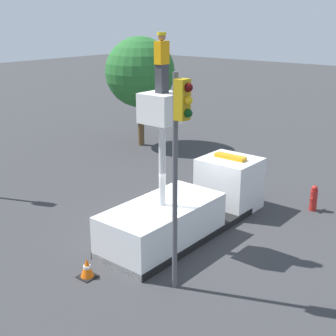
# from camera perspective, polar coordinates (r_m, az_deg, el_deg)

# --- Properties ---
(ground_plane) EXTENTS (120.00, 120.00, 0.00)m
(ground_plane) POSITION_cam_1_polar(r_m,az_deg,el_deg) (16.35, 1.46, -8.11)
(ground_plane) COLOR #38383A
(bucket_truck) EXTENTS (7.21, 2.15, 5.02)m
(bucket_truck) POSITION_cam_1_polar(r_m,az_deg,el_deg) (16.32, 2.49, -4.67)
(bucket_truck) COLOR black
(bucket_truck) RESTS_ON ground
(worker) EXTENTS (0.40, 0.26, 1.75)m
(worker) POSITION_cam_1_polar(r_m,az_deg,el_deg) (14.00, -0.76, 12.70)
(worker) COLOR #38383D
(worker) RESTS_ON bucket_truck
(traffic_light_pole) EXTENTS (0.34, 0.57, 5.93)m
(traffic_light_pole) POSITION_cam_1_polar(r_m,az_deg,el_deg) (11.72, 1.39, 3.03)
(traffic_light_pole) COLOR #515156
(traffic_light_pole) RESTS_ON ground
(fire_hydrant) EXTENTS (0.52, 0.28, 1.03)m
(fire_hydrant) POSITION_cam_1_polar(r_m,az_deg,el_deg) (18.95, 17.33, -3.54)
(fire_hydrant) COLOR #B2231E
(fire_hydrant) RESTS_ON ground
(traffic_cone_rear) EXTENTS (0.49, 0.49, 0.60)m
(traffic_cone_rear) POSITION_cam_1_polar(r_m,az_deg,el_deg) (13.98, -9.84, -11.96)
(traffic_cone_rear) COLOR black
(traffic_cone_rear) RESTS_ON ground
(tree_left_bg) EXTENTS (3.91, 3.91, 6.17)m
(tree_left_bg) POSITION_cam_1_polar(r_m,az_deg,el_deg) (26.69, -3.43, 11.56)
(tree_left_bg) COLOR brown
(tree_left_bg) RESTS_ON ground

